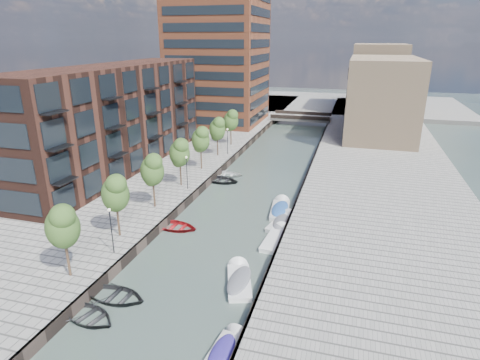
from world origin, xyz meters
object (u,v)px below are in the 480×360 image
at_px(motorboat_0, 224,352).
at_px(motorboat_3, 280,209).
at_px(tree_0, 62,225).
at_px(tree_6, 231,120).
at_px(motorboat_2, 277,238).
at_px(tree_5, 217,128).
at_px(sloop_3, 226,176).
at_px(tree_4, 201,139).
at_px(car, 350,134).
at_px(motorboat_4, 282,222).
at_px(tree_1, 115,192).
at_px(sloop_1, 89,319).
at_px(tree_2, 152,169).
at_px(sloop_0, 116,299).
at_px(sloop_2, 176,229).
at_px(sloop_4, 221,182).
at_px(motorboat_1, 239,279).
at_px(bridge, 301,118).
at_px(tree_3, 179,152).

height_order(motorboat_0, motorboat_3, motorboat_3).
distance_m(tree_0, tree_6, 42.00).
height_order(motorboat_0, motorboat_2, motorboat_2).
height_order(tree_5, sloop_3, tree_5).
xyz_separation_m(tree_4, tree_6, (0.00, 14.00, 0.00)).
xyz_separation_m(tree_5, car, (19.49, 18.37, -3.72)).
height_order(motorboat_2, motorboat_4, motorboat_2).
bearing_deg(tree_6, car, 30.25).
bearing_deg(tree_1, tree_4, 90.00).
xyz_separation_m(tree_6, sloop_1, (3.64, -45.00, -5.31)).
xyz_separation_m(tree_2, motorboat_3, (12.99, 4.87, -5.09)).
relative_size(sloop_0, car, 1.40).
relative_size(tree_1, motorboat_3, 1.06).
xyz_separation_m(sloop_2, sloop_4, (-0.07, 14.54, 0.00)).
xyz_separation_m(sloop_4, motorboat_3, (9.51, -7.15, 0.22)).
xyz_separation_m(tree_6, motorboat_0, (13.73, -45.57, -5.13)).
xyz_separation_m(tree_0, motorboat_4, (13.83, 15.63, -5.11)).
bearing_deg(tree_2, tree_6, 90.00).
relative_size(sloop_3, motorboat_1, 0.88).
relative_size(bridge, sloop_0, 2.71).
relative_size(tree_1, tree_5, 1.00).
bearing_deg(sloop_0, motorboat_4, -27.74).
bearing_deg(bridge, sloop_0, -93.57).
relative_size(sloop_1, motorboat_4, 0.88).
height_order(tree_0, tree_1, same).
bearing_deg(motorboat_1, motorboat_2, 78.91).
height_order(sloop_0, sloop_1, sloop_0).
distance_m(motorboat_0, motorboat_1, 7.92).
bearing_deg(sloop_4, sloop_1, -175.01).
distance_m(tree_1, motorboat_0, 18.07).
bearing_deg(motorboat_3, motorboat_0, -88.10).
xyz_separation_m(bridge, motorboat_2, (5.45, -55.89, -1.29)).
bearing_deg(tree_3, tree_4, 90.00).
relative_size(tree_5, sloop_4, 1.16).
height_order(tree_1, sloop_4, tree_1).
bearing_deg(tree_0, tree_2, 90.00).
distance_m(tree_0, tree_5, 35.00).
xyz_separation_m(bridge, sloop_4, (-5.03, -41.98, -1.39)).
bearing_deg(tree_3, sloop_4, 55.33).
relative_size(tree_3, tree_5, 1.00).
bearing_deg(sloop_3, tree_6, 10.84).
bearing_deg(motorboat_1, car, 81.79).
distance_m(tree_1, motorboat_2, 15.74).
xyz_separation_m(sloop_3, motorboat_2, (10.51, -16.49, 0.10)).
bearing_deg(sloop_3, sloop_4, 177.17).
xyz_separation_m(tree_1, sloop_1, (3.64, -10.00, -5.31)).
xyz_separation_m(sloop_2, car, (15.95, 41.89, 1.58)).
distance_m(tree_1, sloop_4, 20.05).
xyz_separation_m(tree_5, sloop_0, (4.23, -35.49, -5.31)).
bearing_deg(sloop_3, sloop_2, 176.79).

